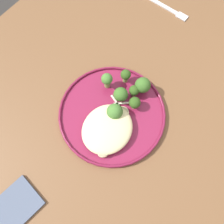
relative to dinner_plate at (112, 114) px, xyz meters
name	(u,v)px	position (x,y,z in m)	size (l,w,h in m)	color
ground	(108,161)	(-0.03, 0.01, -0.75)	(6.00, 6.00, 0.00)	#2D2B28
wooden_dining_table	(105,129)	(-0.03, 0.01, -0.09)	(1.40, 1.00, 0.74)	brown
dinner_plate	(112,114)	(0.00, 0.00, 0.00)	(0.29, 0.29, 0.02)	maroon
noodle_bed	(107,129)	(-0.05, -0.02, 0.02)	(0.14, 0.13, 0.03)	beige
seared_scallop_tiny_bay	(111,131)	(-0.04, -0.03, 0.01)	(0.03, 0.03, 0.01)	#DBB77A
seared_scallop_left_edge	(102,128)	(-0.05, -0.01, 0.01)	(0.03, 0.03, 0.02)	#DBB77A
seared_scallop_half_hidden	(122,113)	(0.01, -0.02, 0.01)	(0.03, 0.03, 0.01)	beige
seared_scallop_front_small	(103,152)	(-0.10, -0.05, 0.01)	(0.03, 0.03, 0.02)	beige
seared_scallop_on_noodles	(93,124)	(-0.06, 0.02, 0.01)	(0.03, 0.03, 0.01)	beige
seared_scallop_center_golden	(112,120)	(-0.02, -0.01, 0.01)	(0.03, 0.03, 0.02)	#DBB77A
broccoli_floret_beside_noodles	(121,95)	(0.05, 0.01, 0.03)	(0.04, 0.04, 0.05)	#89A356
broccoli_floret_rear_charred	(134,91)	(0.08, -0.01, 0.03)	(0.03, 0.03, 0.04)	#7A994C
broccoli_floret_front_edge	(126,75)	(0.10, 0.03, 0.03)	(0.03, 0.03, 0.05)	#7A994C
broccoli_floret_split_head	(135,103)	(0.05, -0.04, 0.03)	(0.03, 0.03, 0.04)	#7A994C
broccoli_floret_center_pile	(107,80)	(0.06, 0.06, 0.04)	(0.03, 0.03, 0.06)	#7A994C
broccoli_floret_right_tilted	(115,112)	(0.00, -0.01, 0.03)	(0.04, 0.04, 0.05)	#89A356
broccoli_floret_small_sprig	(143,85)	(0.10, -0.03, 0.03)	(0.04, 0.04, 0.06)	#89A356
onion_sliver_curled_piece	(124,103)	(0.04, -0.01, 0.01)	(0.06, 0.01, 0.00)	silver
onion_sliver_short_strip	(115,102)	(0.03, 0.01, 0.01)	(0.06, 0.01, 0.00)	silver
onion_sliver_pale_crescent	(116,118)	(0.00, -0.02, 0.01)	(0.04, 0.01, 0.00)	silver
dinner_fork	(165,7)	(0.42, 0.09, -0.01)	(0.02, 0.19, 0.00)	silver
folded_napkin	(8,213)	(-0.34, 0.05, 0.00)	(0.15, 0.09, 0.01)	#4C566B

